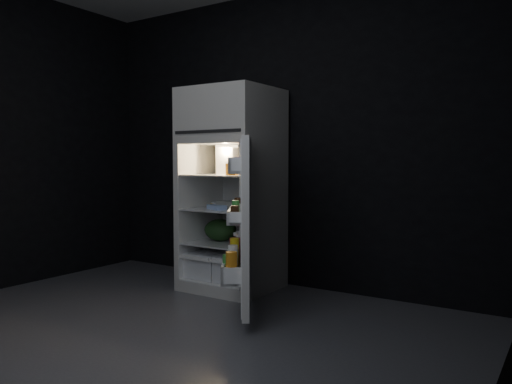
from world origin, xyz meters
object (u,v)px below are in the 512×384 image
Objects in this scene: milk_jug at (228,161)px; yogurt_tray at (245,241)px; refrigerator at (233,182)px; fridge_door at (243,226)px; egg_carton at (231,205)px.

milk_jug is 0.95× the size of yogurt_tray.
refrigerator reaches higher than milk_jug.
fridge_door is 4.72× the size of egg_carton.
yogurt_tray is (0.12, 0.04, -0.31)m from egg_carton.
yogurt_tray is (0.23, -0.06, -0.69)m from milk_jug.
fridge_door is 5.08× the size of milk_jug.
refrigerator is 1.46× the size of fridge_door.
yogurt_tray is at bearing 6.23° from egg_carton.
milk_jug is 0.93× the size of egg_carton.
egg_carton is at bearing 131.65° from fridge_door.
refrigerator is 6.88× the size of egg_carton.
refrigerator reaches higher than yogurt_tray.
fridge_door is at bearing -50.26° from refrigerator.
milk_jug is at bearing 125.94° from egg_carton.
fridge_door is at bearing -46.47° from yogurt_tray.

